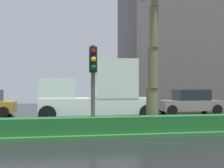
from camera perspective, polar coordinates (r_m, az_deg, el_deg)
ground_plane at (r=12.86m, az=-20.96°, el=-9.20°), size 90.00×42.00×0.10m
median_strip at (r=11.88m, az=-21.91°, el=-9.28°), size 85.50×4.00×0.15m
traffic_signal_median_right at (r=10.32m, az=-3.98°, el=2.46°), size 0.28×0.43×3.30m
box_truck_lead at (r=15.74m, az=-2.98°, el=-1.88°), size 6.40×2.64×3.46m
car_in_traffic_third at (r=20.27m, az=15.99°, el=-3.66°), size 4.30×2.02×1.72m
building_far_right at (r=37.24m, az=15.77°, el=7.74°), size 16.87×10.74×14.76m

